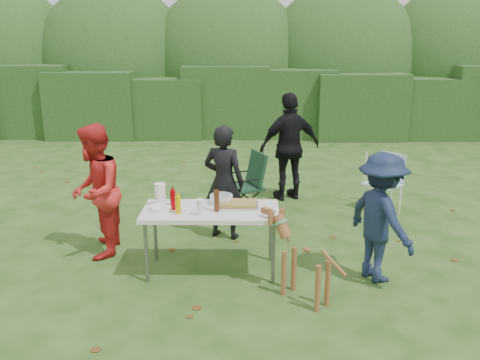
{
  "coord_description": "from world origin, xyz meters",
  "views": [
    {
      "loc": [
        0.5,
        -5.12,
        2.61
      ],
      "look_at": [
        0.44,
        0.41,
        1.0
      ],
      "focal_mm": 38.0,
      "sensor_mm": 36.0,
      "label": 1
    }
  ],
  "objects_px": {
    "person_cook": "(224,182)",
    "beer_bottle": "(217,201)",
    "dog": "(306,262)",
    "mustard_bottle": "(178,205)",
    "lawn_chair": "(383,182)",
    "ketchup_bottle": "(173,200)",
    "person_red_jacket": "(95,191)",
    "child": "(381,218)",
    "paper_towel_roll": "(160,195)",
    "folding_table": "(211,214)",
    "person_black_puffy": "(290,147)",
    "camping_chair": "(243,184)"
  },
  "relations": [
    {
      "from": "person_cook",
      "to": "beer_bottle",
      "type": "relative_size",
      "value": 6.26
    },
    {
      "from": "dog",
      "to": "mustard_bottle",
      "type": "bearing_deg",
      "value": 25.33
    },
    {
      "from": "lawn_chair",
      "to": "beer_bottle",
      "type": "bearing_deg",
      "value": 3.8
    },
    {
      "from": "mustard_bottle",
      "to": "ketchup_bottle",
      "type": "distance_m",
      "value": 0.15
    },
    {
      "from": "person_red_jacket",
      "to": "child",
      "type": "distance_m",
      "value": 3.28
    },
    {
      "from": "paper_towel_roll",
      "to": "ketchup_bottle",
      "type": "bearing_deg",
      "value": -37.84
    },
    {
      "from": "folding_table",
      "to": "person_black_puffy",
      "type": "distance_m",
      "value": 2.86
    },
    {
      "from": "child",
      "to": "beer_bottle",
      "type": "height_order",
      "value": "child"
    },
    {
      "from": "child",
      "to": "mustard_bottle",
      "type": "bearing_deg",
      "value": 62.93
    },
    {
      "from": "child",
      "to": "paper_towel_roll",
      "type": "distance_m",
      "value": 2.42
    },
    {
      "from": "camping_chair",
      "to": "beer_bottle",
      "type": "xyz_separation_m",
      "value": [
        -0.28,
        -1.99,
        0.4
      ]
    },
    {
      "from": "person_black_puffy",
      "to": "folding_table",
      "type": "bearing_deg",
      "value": 47.8
    },
    {
      "from": "camping_chair",
      "to": "child",
      "type": "bearing_deg",
      "value": 101.64
    },
    {
      "from": "child",
      "to": "dog",
      "type": "xyz_separation_m",
      "value": [
        -0.84,
        -0.49,
        -0.29
      ]
    },
    {
      "from": "folding_table",
      "to": "beer_bottle",
      "type": "bearing_deg",
      "value": -43.03
    },
    {
      "from": "folding_table",
      "to": "person_cook",
      "type": "bearing_deg",
      "value": 84.3
    },
    {
      "from": "beer_bottle",
      "to": "person_red_jacket",
      "type": "bearing_deg",
      "value": 161.01
    },
    {
      "from": "lawn_chair",
      "to": "paper_towel_roll",
      "type": "bearing_deg",
      "value": -5.02
    },
    {
      "from": "child",
      "to": "camping_chair",
      "type": "relative_size",
      "value": 1.53
    },
    {
      "from": "ketchup_bottle",
      "to": "beer_bottle",
      "type": "relative_size",
      "value": 0.92
    },
    {
      "from": "dog",
      "to": "camping_chair",
      "type": "relative_size",
      "value": 0.95
    },
    {
      "from": "dog",
      "to": "ketchup_bottle",
      "type": "relative_size",
      "value": 4.0
    },
    {
      "from": "dog",
      "to": "mustard_bottle",
      "type": "relative_size",
      "value": 4.4
    },
    {
      "from": "camping_chair",
      "to": "person_black_puffy",
      "type": "bearing_deg",
      "value": -159.28
    },
    {
      "from": "person_cook",
      "to": "dog",
      "type": "height_order",
      "value": "person_cook"
    },
    {
      "from": "person_cook",
      "to": "mustard_bottle",
      "type": "xyz_separation_m",
      "value": [
        -0.44,
        -1.16,
        0.09
      ]
    },
    {
      "from": "folding_table",
      "to": "child",
      "type": "bearing_deg",
      "value": -5.14
    },
    {
      "from": "camping_chair",
      "to": "mustard_bottle",
      "type": "relative_size",
      "value": 4.64
    },
    {
      "from": "folding_table",
      "to": "mustard_bottle",
      "type": "bearing_deg",
      "value": -157.05
    },
    {
      "from": "person_cook",
      "to": "beer_bottle",
      "type": "bearing_deg",
      "value": 108.64
    },
    {
      "from": "ketchup_bottle",
      "to": "beer_bottle",
      "type": "xyz_separation_m",
      "value": [
        0.48,
        -0.05,
        0.01
      ]
    },
    {
      "from": "ketchup_bottle",
      "to": "mustard_bottle",
      "type": "bearing_deg",
      "value": -60.29
    },
    {
      "from": "folding_table",
      "to": "beer_bottle",
      "type": "distance_m",
      "value": 0.2
    },
    {
      "from": "person_red_jacket",
      "to": "paper_towel_roll",
      "type": "xyz_separation_m",
      "value": [
        0.83,
        -0.33,
        0.07
      ]
    },
    {
      "from": "child",
      "to": "lawn_chair",
      "type": "xyz_separation_m",
      "value": [
        0.64,
        2.31,
        -0.28
      ]
    },
    {
      "from": "person_red_jacket",
      "to": "mustard_bottle",
      "type": "height_order",
      "value": "person_red_jacket"
    },
    {
      "from": "person_cook",
      "to": "child",
      "type": "xyz_separation_m",
      "value": [
        1.73,
        -1.18,
        -0.04
      ]
    },
    {
      "from": "person_cook",
      "to": "dog",
      "type": "relative_size",
      "value": 1.71
    },
    {
      "from": "person_cook",
      "to": "lawn_chair",
      "type": "bearing_deg",
      "value": -134.19
    },
    {
      "from": "ketchup_bottle",
      "to": "paper_towel_roll",
      "type": "height_order",
      "value": "paper_towel_roll"
    },
    {
      "from": "child",
      "to": "dog",
      "type": "height_order",
      "value": "child"
    },
    {
      "from": "child",
      "to": "camping_chair",
      "type": "height_order",
      "value": "child"
    },
    {
      "from": "paper_towel_roll",
      "to": "person_cook",
      "type": "bearing_deg",
      "value": 53.6
    },
    {
      "from": "person_cook",
      "to": "camping_chair",
      "type": "bearing_deg",
      "value": -85.14
    },
    {
      "from": "camping_chair",
      "to": "lawn_chair",
      "type": "bearing_deg",
      "value": 162.42
    },
    {
      "from": "beer_bottle",
      "to": "paper_towel_roll",
      "type": "relative_size",
      "value": 0.92
    },
    {
      "from": "lawn_chair",
      "to": "paper_towel_roll",
      "type": "distance_m",
      "value": 3.68
    },
    {
      "from": "person_red_jacket",
      "to": "lawn_chair",
      "type": "relative_size",
      "value": 1.86
    },
    {
      "from": "folding_table",
      "to": "person_red_jacket",
      "type": "relative_size",
      "value": 0.93
    },
    {
      "from": "person_black_puffy",
      "to": "mustard_bottle",
      "type": "xyz_separation_m",
      "value": [
        -1.42,
        -2.78,
        -0.02
      ]
    }
  ]
}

